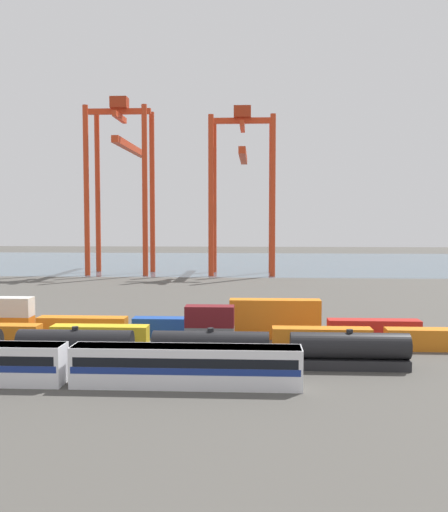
% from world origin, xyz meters
% --- Properties ---
extents(ground_plane, '(420.00, 420.00, 0.00)m').
position_xyz_m(ground_plane, '(0.00, 40.00, 0.00)').
color(ground_plane, '#4C4944').
extents(harbour_water, '(400.00, 110.00, 0.01)m').
position_xyz_m(harbour_water, '(0.00, 134.05, 0.00)').
color(harbour_water, '#475B6B').
rests_on(harbour_water, ground_plane).
extents(passenger_train, '(44.59, 3.14, 3.90)m').
position_xyz_m(passenger_train, '(-11.79, -22.30, 2.14)').
color(passenger_train, silver).
rests_on(passenger_train, ground_plane).
extents(freight_tank_row, '(56.92, 2.76, 4.22)m').
position_xyz_m(freight_tank_row, '(-6.08, -14.80, 1.97)').
color(freight_tank_row, '#232326').
rests_on(freight_tank_row, ground_plane).
extents(shipping_container_1, '(12.10, 2.44, 2.60)m').
position_xyz_m(shipping_container_1, '(-13.30, -5.48, 1.30)').
color(shipping_container_1, gold).
rests_on(shipping_container_1, ground_plane).
extents(shipping_container_2, '(6.04, 2.44, 2.60)m').
position_xyz_m(shipping_container_2, '(0.48, -5.48, 1.30)').
color(shipping_container_2, slate).
rests_on(shipping_container_2, ground_plane).
extents(shipping_container_3, '(6.04, 2.44, 2.60)m').
position_xyz_m(shipping_container_3, '(0.48, -5.48, 3.90)').
color(shipping_container_3, maroon).
rests_on(shipping_container_3, shipping_container_2).
extents(shipping_container_4, '(12.10, 2.44, 2.60)m').
position_xyz_m(shipping_container_4, '(14.27, -5.48, 1.30)').
color(shipping_container_4, orange).
rests_on(shipping_container_4, ground_plane).
extents(shipping_container_5, '(12.10, 2.44, 2.60)m').
position_xyz_m(shipping_container_5, '(28.06, -5.48, 1.30)').
color(shipping_container_5, orange).
rests_on(shipping_container_5, ground_plane).
extents(shipping_container_9, '(12.10, 2.44, 2.60)m').
position_xyz_m(shipping_container_9, '(-17.38, 0.61, 1.30)').
color(shipping_container_9, orange).
rests_on(shipping_container_9, ground_plane).
extents(shipping_container_10, '(12.10, 2.44, 2.60)m').
position_xyz_m(shipping_container_10, '(-4.32, 0.61, 1.30)').
color(shipping_container_10, '#1C4299').
rests_on(shipping_container_10, ground_plane).
extents(shipping_container_11, '(12.10, 2.44, 2.60)m').
position_xyz_m(shipping_container_11, '(8.75, 0.61, 1.30)').
color(shipping_container_11, orange).
rests_on(shipping_container_11, ground_plane).
extents(shipping_container_12, '(12.10, 2.44, 2.60)m').
position_xyz_m(shipping_container_12, '(8.75, 0.61, 3.90)').
color(shipping_container_12, orange).
rests_on(shipping_container_12, shipping_container_11).
extents(shipping_container_13, '(12.10, 2.44, 2.60)m').
position_xyz_m(shipping_container_13, '(21.81, 0.61, 1.30)').
color(shipping_container_13, '#AD211C').
rests_on(shipping_container_13, ground_plane).
extents(gantry_crane_west, '(18.07, 41.45, 50.53)m').
position_xyz_m(gantry_crane_west, '(-32.82, 92.37, 31.02)').
color(gantry_crane_west, red).
rests_on(gantry_crane_west, ground_plane).
extents(gantry_crane_central, '(18.59, 34.56, 47.60)m').
position_xyz_m(gantry_crane_central, '(2.36, 91.36, 28.93)').
color(gantry_crane_central, red).
rests_on(gantry_crane_central, ground_plane).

